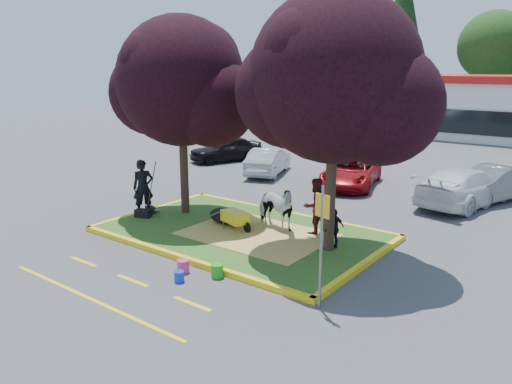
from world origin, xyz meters
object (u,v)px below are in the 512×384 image
Objects in this scene: bucket_blue at (179,276)px; bucket_green at (217,271)px; calf at (225,216)px; car_silver at (268,161)px; cow at (274,207)px; sign_post at (322,233)px; wheelbarrow at (235,217)px; bucket_pink at (183,266)px; car_black at (226,149)px; handler at (143,188)px.

bucket_green is at bearing 53.65° from bucket_blue.
calf is 0.30× the size of car_silver.
bucket_green is 12.19m from car_silver.
bucket_green is (0.78, -3.53, -0.69)m from cow.
cow is 4.35m from bucket_blue.
sign_post reaches higher than bucket_green.
bucket_green is at bearing -156.97° from cow.
bucket_green is at bearing -69.31° from calf.
cow is at bearing 106.42° from car_silver.
cow is 1.71m from calf.
wheelbarrow is at bearing 121.72° from bucket_green.
car_silver is (-5.21, 10.84, 0.47)m from bucket_pink.
car_black reaches higher than wheelbarrow.
handler reaches higher than cow.
handler is at bearing 150.46° from bucket_pink.
car_black is (-9.02, 12.19, 0.51)m from bucket_pink.
car_black is 4.04m from car_silver.
calf is at bearing 164.91° from sign_post.
bucket_blue is (-3.36, -0.85, -1.56)m from sign_post.
car_black is at bearing 148.79° from wheelbarrow.
sign_post is (5.17, -2.93, 1.29)m from calf.
sign_post is 17.37m from car_black.
bucket_pink is 0.56m from bucket_blue.
calf is 8.39m from car_silver.
bucket_green is (1.70, -2.76, -0.39)m from wheelbarrow.
bucket_green is at bearing 18.50° from bucket_pink.
bucket_green is at bearing -163.50° from sign_post.
bucket_pink is at bearing 125.34° from bucket_blue.
cow reaches higher than car_black.
wheelbarrow is 5.85× the size of bucket_blue.
car_black is (-7.54, 8.86, 0.28)m from calf.
bucket_green is (2.36, -3.03, -0.23)m from calf.
handler reaches higher than bucket_blue.
calf is 0.29× the size of car_black.
bucket_pink is at bearing -57.89° from wheelbarrow.
calf is at bearing 127.88° from bucket_green.
bucket_blue is 0.07× the size of car_silver.
bucket_blue is at bearing 95.44° from car_silver.
car_black is 1.03× the size of car_silver.
car_silver is (-3.73, 7.52, 0.23)m from calf.
sign_post is at bearing -13.54° from wheelbarrow.
car_black is (-9.89, 11.89, 0.51)m from bucket_green.
bucket_green reaches higher than bucket_blue.
car_black is at bearing 57.97° from cow.
car_black is at bearing 129.76° from bucket_green.
bucket_green is at bearing -41.36° from wheelbarrow.
wheelbarrow is at bearing -40.06° from calf.
bucket_blue is at bearing -81.65° from calf.
bucket_blue is (1.15, -3.51, -0.42)m from wheelbarrow.
handler reaches higher than car_silver.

